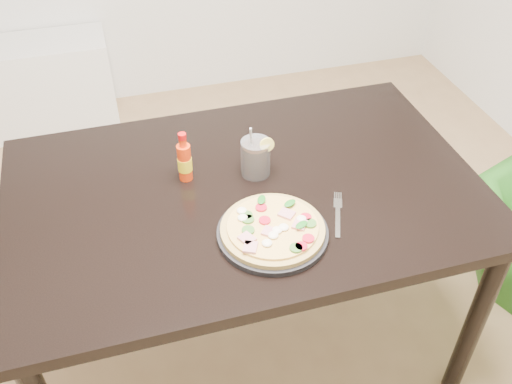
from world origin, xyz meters
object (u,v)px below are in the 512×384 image
object	(u,v)px
plate	(272,233)
cola_cup	(256,158)
pizza	(273,228)
hot_sauce_bottle	(185,161)
dining_table	(245,208)
fork	(338,213)

from	to	relation	value
plate	cola_cup	size ratio (longest dim) A/B	1.69
pizza	hot_sauce_bottle	bearing A→B (deg)	120.00
dining_table	hot_sauce_bottle	bearing A→B (deg)	150.13
dining_table	plate	distance (m)	0.23
dining_table	fork	world-z (taller)	fork
plate	hot_sauce_bottle	distance (m)	0.36
pizza	cola_cup	size ratio (longest dim) A/B	1.58
dining_table	plate	world-z (taller)	plate
dining_table	pizza	world-z (taller)	pizza
pizza	hot_sauce_bottle	xyz separation A→B (m)	(-0.18, 0.31, 0.04)
hot_sauce_bottle	fork	bearing A→B (deg)	-35.91
cola_cup	hot_sauce_bottle	bearing A→B (deg)	171.07
plate	pizza	size ratio (longest dim) A/B	1.07
hot_sauce_bottle	cola_cup	distance (m)	0.21
pizza	plate	bearing A→B (deg)	92.86
pizza	fork	size ratio (longest dim) A/B	1.55
hot_sauce_bottle	cola_cup	size ratio (longest dim) A/B	0.91
pizza	fork	bearing A→B (deg)	9.11
hot_sauce_bottle	pizza	bearing A→B (deg)	-60.00
hot_sauce_bottle	plate	bearing A→B (deg)	-59.93
hot_sauce_bottle	cola_cup	bearing A→B (deg)	-8.93
plate	cola_cup	xyz separation A→B (m)	(0.03, 0.27, 0.05)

